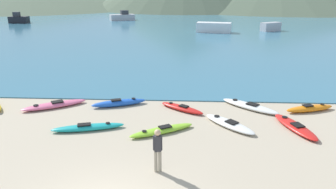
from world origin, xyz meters
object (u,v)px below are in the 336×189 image
(kayak_on_sand_4, at_px, (310,108))
(moored_boat_3, at_px, (122,17))
(kayak_on_sand_2, at_px, (88,127))
(kayak_on_sand_1, at_px, (229,124))
(kayak_on_sand_9, at_px, (250,106))
(kayak_on_sand_0, at_px, (182,108))
(kayak_on_sand_7, at_px, (162,130))
(kayak_on_sand_8, at_px, (295,126))
(moored_boat_2, at_px, (19,19))
(moored_boat_1, at_px, (271,27))
(moored_boat_4, at_px, (214,27))
(kayak_on_sand_5, at_px, (119,103))
(kayak_on_sand_3, at_px, (54,105))
(person_near_foreground, at_px, (158,148))

(kayak_on_sand_4, distance_m, moored_boat_3, 52.49)
(kayak_on_sand_2, height_order, kayak_on_sand_4, kayak_on_sand_4)
(kayak_on_sand_1, xyz_separation_m, kayak_on_sand_9, (1.40, 2.50, 0.01))
(kayak_on_sand_0, bearing_deg, kayak_on_sand_4, 2.02)
(kayak_on_sand_4, distance_m, kayak_on_sand_7, 8.25)
(kayak_on_sand_8, relative_size, moored_boat_2, 0.96)
(kayak_on_sand_2, bearing_deg, kayak_on_sand_8, 3.77)
(kayak_on_sand_1, bearing_deg, kayak_on_sand_0, 138.25)
(kayak_on_sand_1, height_order, moored_boat_1, moored_boat_1)
(kayak_on_sand_4, height_order, moored_boat_2, moored_boat_2)
(kayak_on_sand_4, bearing_deg, kayak_on_sand_1, -153.31)
(kayak_on_sand_2, bearing_deg, kayak_on_sand_1, 6.66)
(moored_boat_3, height_order, moored_boat_4, moored_boat_3)
(kayak_on_sand_0, xyz_separation_m, kayak_on_sand_5, (-3.50, 0.50, 0.05))
(kayak_on_sand_2, height_order, kayak_on_sand_5, kayak_on_sand_5)
(kayak_on_sand_7, height_order, moored_boat_2, moored_boat_2)
(kayak_on_sand_2, relative_size, moored_boat_4, 0.65)
(kayak_on_sand_7, bearing_deg, kayak_on_sand_5, 127.83)
(kayak_on_sand_2, height_order, moored_boat_4, moored_boat_4)
(kayak_on_sand_7, height_order, kayak_on_sand_8, kayak_on_sand_8)
(kayak_on_sand_2, bearing_deg, kayak_on_sand_7, -1.91)
(kayak_on_sand_3, bearing_deg, moored_boat_2, 118.63)
(kayak_on_sand_2, xyz_separation_m, kayak_on_sand_8, (9.57, 0.63, -0.00))
(kayak_on_sand_4, bearing_deg, kayak_on_sand_9, 175.62)
(person_near_foreground, bearing_deg, kayak_on_sand_0, 83.00)
(person_near_foreground, height_order, moored_boat_2, moored_boat_2)
(kayak_on_sand_7, xyz_separation_m, moored_boat_1, (13.56, 36.59, 0.56))
(moored_boat_2, relative_size, moored_boat_3, 0.66)
(kayak_on_sand_2, distance_m, kayak_on_sand_9, 8.59)
(kayak_on_sand_7, xyz_separation_m, kayak_on_sand_8, (6.14, 0.75, 0.00))
(moored_boat_3, bearing_deg, kayak_on_sand_8, -70.90)
(kayak_on_sand_1, bearing_deg, kayak_on_sand_3, 167.28)
(kayak_on_sand_8, bearing_deg, moored_boat_1, 78.31)
(kayak_on_sand_1, xyz_separation_m, moored_boat_2, (-32.58, 44.81, 0.62))
(kayak_on_sand_0, bearing_deg, moored_boat_2, 125.31)
(kayak_on_sand_9, bearing_deg, kayak_on_sand_1, -119.18)
(kayak_on_sand_5, xyz_separation_m, person_near_foreground, (2.74, -6.68, 0.77))
(kayak_on_sand_3, bearing_deg, kayak_on_sand_8, -10.27)
(kayak_on_sand_0, distance_m, moored_boat_1, 36.01)
(kayak_on_sand_1, relative_size, moored_boat_4, 0.54)
(kayak_on_sand_3, relative_size, kayak_on_sand_4, 1.17)
(moored_boat_2, distance_m, moored_boat_4, 36.17)
(kayak_on_sand_9, distance_m, moored_boat_4, 31.25)
(person_near_foreground, height_order, moored_boat_1, person_near_foreground)
(person_near_foreground, distance_m, moored_boat_1, 42.08)
(kayak_on_sand_0, bearing_deg, moored_boat_4, 82.58)
(kayak_on_sand_4, bearing_deg, kayak_on_sand_7, -157.60)
(person_near_foreground, bearing_deg, kayak_on_sand_9, 56.38)
(moored_boat_2, bearing_deg, kayak_on_sand_8, -51.63)
(moored_boat_2, bearing_deg, kayak_on_sand_5, -57.62)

